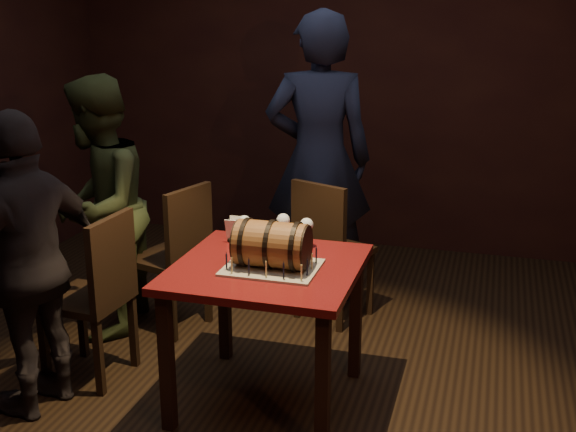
% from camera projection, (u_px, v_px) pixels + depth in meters
% --- Properties ---
extents(room_shell, '(5.04, 5.04, 2.80)m').
position_uv_depth(room_shell, '(277.00, 129.00, 3.49)').
color(room_shell, black).
rests_on(room_shell, ground).
extents(pub_table, '(0.90, 0.90, 0.75)m').
position_uv_depth(pub_table, '(267.00, 285.00, 3.58)').
color(pub_table, '#500D0F').
rests_on(pub_table, ground).
extents(cake_board, '(0.45, 0.35, 0.01)m').
position_uv_depth(cake_board, '(272.00, 267.00, 3.49)').
color(cake_board, gray).
rests_on(cake_board, pub_table).
extents(barrel_cake, '(0.40, 0.24, 0.24)m').
position_uv_depth(barrel_cake, '(272.00, 244.00, 3.46)').
color(barrel_cake, brown).
rests_on(barrel_cake, cake_board).
extents(birthday_candles, '(0.40, 0.30, 0.09)m').
position_uv_depth(birthday_candles, '(272.00, 258.00, 3.48)').
color(birthday_candles, '#DFD885').
rests_on(birthday_candles, cake_board).
extents(wine_glass_left, '(0.07, 0.07, 0.16)m').
position_uv_depth(wine_glass_left, '(244.00, 223.00, 3.81)').
color(wine_glass_left, silver).
rests_on(wine_glass_left, pub_table).
extents(wine_glass_mid, '(0.07, 0.07, 0.16)m').
position_uv_depth(wine_glass_mid, '(283.00, 221.00, 3.84)').
color(wine_glass_mid, silver).
rests_on(wine_glass_mid, pub_table).
extents(wine_glass_right, '(0.07, 0.07, 0.16)m').
position_uv_depth(wine_glass_right, '(307.00, 226.00, 3.76)').
color(wine_glass_right, silver).
rests_on(wine_glass_right, pub_table).
extents(pint_of_ale, '(0.07, 0.07, 0.15)m').
position_uv_depth(pint_of_ale, '(257.00, 236.00, 3.75)').
color(pint_of_ale, silver).
rests_on(pint_of_ale, pub_table).
extents(menu_card, '(0.10, 0.05, 0.13)m').
position_uv_depth(menu_card, '(236.00, 230.00, 3.87)').
color(menu_card, white).
rests_on(menu_card, pub_table).
extents(chair_back, '(0.52, 0.52, 0.93)m').
position_uv_depth(chair_back, '(327.00, 243.00, 4.56)').
color(chair_back, black).
rests_on(chair_back, ground).
extents(chair_left_rear, '(0.50, 0.50, 0.93)m').
position_uv_depth(chair_left_rear, '(178.00, 250.00, 4.44)').
color(chair_left_rear, black).
rests_on(chair_left_rear, ground).
extents(chair_left_front, '(0.42, 0.42, 0.93)m').
position_uv_depth(chair_left_front, '(98.00, 289.00, 3.84)').
color(chair_left_front, black).
rests_on(chair_left_front, ground).
extents(person_back, '(0.80, 0.62, 1.95)m').
position_uv_depth(person_back, '(319.00, 160.00, 4.81)').
color(person_back, '#191D32').
rests_on(person_back, ground).
extents(person_left_rear, '(0.76, 0.89, 1.59)m').
position_uv_depth(person_left_rear, '(99.00, 208.00, 4.35)').
color(person_left_rear, '#323B1D').
rests_on(person_left_rear, ground).
extents(person_left_front, '(0.57, 0.96, 1.53)m').
position_uv_depth(person_left_front, '(31.00, 265.00, 3.51)').
color(person_left_front, black).
rests_on(person_left_front, ground).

